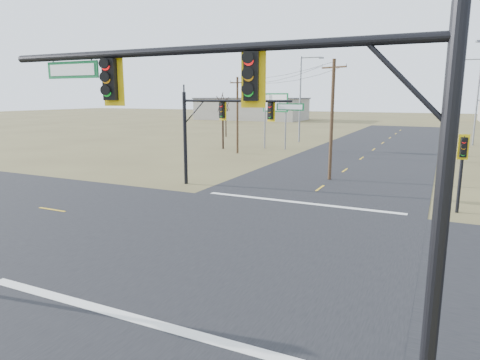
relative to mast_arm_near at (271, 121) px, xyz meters
name	(u,v)px	position (x,y,z in m)	size (l,w,h in m)	color
ground	(247,241)	(-3.98, 7.50, -5.71)	(320.00, 320.00, 0.00)	olive
road_ew	(247,241)	(-3.98, 7.50, -5.70)	(160.00, 14.00, 0.02)	black
road_ns	(247,241)	(-3.98, 7.50, -5.70)	(14.00, 160.00, 0.02)	black
stop_bar_near	(138,319)	(-3.98, 0.00, -5.68)	(12.00, 0.40, 0.01)	silver
stop_bar_far	(300,203)	(-3.98, 15.00, -5.68)	(12.00, 0.40, 0.01)	silver
mast_arm_near	(271,121)	(0.00, 0.00, 0.00)	(11.44, 0.55, 7.89)	black
mast_arm_far	(224,119)	(-10.06, 16.93, -0.97)	(8.83, 0.47, 6.53)	black
pedestal_signal_ne	(463,156)	(4.41, 16.53, -2.56)	(0.62, 0.54, 4.30)	black
utility_pole_near	(332,118)	(-4.17, 22.91, -1.07)	(2.03, 1.01, 8.89)	#4B3520
utility_pole_far	(237,114)	(-17.20, 33.73, -1.37)	(1.99, 0.59, 8.27)	#4B3520
highway_sign	(275,110)	(-14.85, 39.17, -1.09)	(3.43, 0.90, 6.58)	slate
streetlight_b	(475,97)	(6.58, 53.70, 0.44)	(3.07, 0.46, 10.95)	slate
streetlight_c	(302,95)	(-14.41, 48.00, 0.72)	(3.18, 0.31, 11.45)	slate
bare_tree_a	(223,102)	(-20.51, 36.57, -0.15)	(2.98, 2.98, 7.03)	black
bare_tree_b	(226,104)	(-27.39, 50.59, -0.74)	(2.95, 2.95, 6.21)	black
warehouse_left	(251,109)	(-43.98, 97.50, -2.96)	(28.00, 14.00, 5.50)	gray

